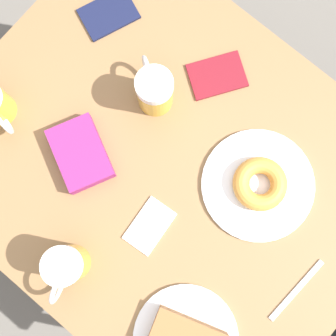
# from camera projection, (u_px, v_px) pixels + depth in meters

# --- Properties ---
(ground_plane) EXTENTS (8.00, 8.00, 0.00)m
(ground_plane) POSITION_uv_depth(u_px,v_px,m) (168.00, 196.00, 1.80)
(ground_plane) COLOR #666059
(table) EXTENTS (0.81, 0.99, 0.76)m
(table) POSITION_uv_depth(u_px,v_px,m) (168.00, 173.00, 1.11)
(table) COLOR olive
(table) RESTS_ON ground_plane
(plate_with_donut) EXTENTS (0.25, 0.25, 0.05)m
(plate_with_donut) POSITION_uv_depth(u_px,v_px,m) (259.00, 185.00, 1.02)
(plate_with_donut) COLOR silver
(plate_with_donut) RESTS_ON table
(beer_mug_left) EXTENTS (0.09, 0.11, 0.12)m
(beer_mug_left) POSITION_uv_depth(u_px,v_px,m) (154.00, 90.00, 1.01)
(beer_mug_left) COLOR gold
(beer_mug_left) RESTS_ON table
(beer_mug_center) EXTENTS (0.12, 0.08, 0.12)m
(beer_mug_center) POSITION_uv_depth(u_px,v_px,m) (66.00, 266.00, 0.96)
(beer_mug_center) COLOR gold
(beer_mug_center) RESTS_ON table
(napkin_folded) EXTENTS (0.12, 0.08, 0.00)m
(napkin_folded) POSITION_uv_depth(u_px,v_px,m) (150.00, 226.00, 1.03)
(napkin_folded) COLOR white
(napkin_folded) RESTS_ON table
(fork) EXTENTS (0.17, 0.02, 0.00)m
(fork) POSITION_uv_depth(u_px,v_px,m) (296.00, 290.00, 1.01)
(fork) COLOR silver
(fork) RESTS_ON table
(passport_near_edge) EXTENTS (0.15, 0.13, 0.01)m
(passport_near_edge) POSITION_uv_depth(u_px,v_px,m) (109.00, 14.00, 1.09)
(passport_near_edge) COLOR #141938
(passport_near_edge) RESTS_ON table
(passport_far_edge) EXTENTS (0.15, 0.14, 0.01)m
(passport_far_edge) POSITION_uv_depth(u_px,v_px,m) (217.00, 76.00, 1.07)
(passport_far_edge) COLOR maroon
(passport_far_edge) RESTS_ON table
(blue_pouch) EXTENTS (0.16, 0.18, 0.04)m
(blue_pouch) POSITION_uv_depth(u_px,v_px,m) (81.00, 154.00, 1.03)
(blue_pouch) COLOR #8C2366
(blue_pouch) RESTS_ON table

